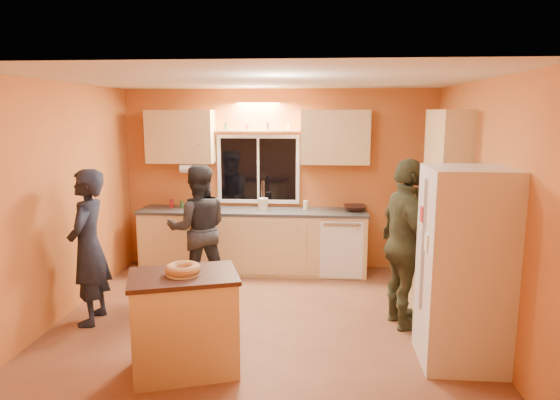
# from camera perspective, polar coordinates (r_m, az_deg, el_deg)

# --- Properties ---
(ground) EXTENTS (4.50, 4.50, 0.00)m
(ground) POSITION_cam_1_polar(r_m,az_deg,el_deg) (5.71, -1.78, -13.44)
(ground) COLOR brown
(ground) RESTS_ON ground
(room_shell) EXTENTS (4.54, 4.04, 2.61)m
(room_shell) POSITION_cam_1_polar(r_m,az_deg,el_deg) (5.67, -0.21, 3.40)
(room_shell) COLOR #CD7734
(room_shell) RESTS_ON ground
(back_counter) EXTENTS (4.23, 0.62, 0.90)m
(back_counter) POSITION_cam_1_polar(r_m,az_deg,el_deg) (7.16, -0.20, -4.71)
(back_counter) COLOR tan
(back_counter) RESTS_ON ground
(right_counter) EXTENTS (0.62, 1.84, 0.90)m
(right_counter) POSITION_cam_1_polar(r_m,az_deg,el_deg) (6.14, 17.32, -7.69)
(right_counter) COLOR tan
(right_counter) RESTS_ON ground
(refrigerator) EXTENTS (0.72, 0.70, 1.80)m
(refrigerator) POSITION_cam_1_polar(r_m,az_deg,el_deg) (4.79, 20.30, -7.25)
(refrigerator) COLOR silver
(refrigerator) RESTS_ON ground
(island) EXTENTS (1.07, 0.88, 0.89)m
(island) POSITION_cam_1_polar(r_m,az_deg,el_deg) (4.58, -10.83, -13.55)
(island) COLOR tan
(island) RESTS_ON ground
(bundt_pastry) EXTENTS (0.31, 0.31, 0.09)m
(bundt_pastry) POSITION_cam_1_polar(r_m,az_deg,el_deg) (4.41, -11.03, -7.76)
(bundt_pastry) COLOR #B07F48
(bundt_pastry) RESTS_ON island
(person_left) EXTENTS (0.46, 0.65, 1.68)m
(person_left) POSITION_cam_1_polar(r_m,az_deg,el_deg) (5.75, -21.05, -5.06)
(person_left) COLOR black
(person_left) RESTS_ON ground
(person_center) EXTENTS (0.93, 0.81, 1.63)m
(person_center) POSITION_cam_1_polar(r_m,az_deg,el_deg) (6.41, -9.32, -3.24)
(person_center) COLOR black
(person_center) RESTS_ON ground
(person_right) EXTENTS (0.68, 1.13, 1.81)m
(person_right) POSITION_cam_1_polar(r_m,az_deg,el_deg) (5.41, 14.17, -4.95)
(person_right) COLOR #2D3320
(person_right) RESTS_ON ground
(mixing_bowl) EXTENTS (0.37, 0.37, 0.08)m
(mixing_bowl) POSITION_cam_1_polar(r_m,az_deg,el_deg) (7.09, 8.61, -0.91)
(mixing_bowl) COLOR black
(mixing_bowl) RESTS_ON back_counter
(utensil_crock) EXTENTS (0.14, 0.14, 0.17)m
(utensil_crock) POSITION_cam_1_polar(r_m,az_deg,el_deg) (7.06, -1.97, -0.48)
(utensil_crock) COLOR beige
(utensil_crock) RESTS_ON back_counter
(potted_plant) EXTENTS (0.28, 0.25, 0.29)m
(potted_plant) POSITION_cam_1_polar(r_m,az_deg,el_deg) (5.24, 19.76, -4.09)
(potted_plant) COLOR gray
(potted_plant) RESTS_ON right_counter
(red_box) EXTENTS (0.16, 0.12, 0.07)m
(red_box) POSITION_cam_1_polar(r_m,az_deg,el_deg) (6.73, 16.17, -1.83)
(red_box) COLOR #B41B22
(red_box) RESTS_ON right_counter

